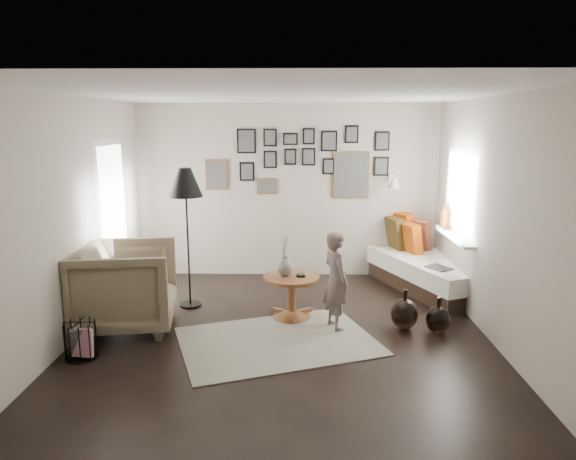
{
  "coord_description": "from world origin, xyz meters",
  "views": [
    {
      "loc": [
        0.16,
        -5.29,
        2.31
      ],
      "look_at": [
        0.05,
        0.5,
        1.1
      ],
      "focal_mm": 32.0,
      "sensor_mm": 36.0,
      "label": 1
    }
  ],
  "objects_px": {
    "floor_lamp": "(186,188)",
    "magazine_basket": "(81,340)",
    "vase": "(285,264)",
    "armchair": "(126,287)",
    "demijohn_small": "(438,320)",
    "pedestal_table": "(292,299)",
    "child": "(336,281)",
    "demijohn_large": "(405,314)",
    "daybed": "(426,266)"
  },
  "relations": [
    {
      "from": "floor_lamp",
      "to": "magazine_basket",
      "type": "bearing_deg",
      "value": -117.26
    },
    {
      "from": "vase",
      "to": "armchair",
      "type": "height_order",
      "value": "vase"
    },
    {
      "from": "demijohn_small",
      "to": "armchair",
      "type": "bearing_deg",
      "value": 178.43
    },
    {
      "from": "pedestal_table",
      "to": "child",
      "type": "relative_size",
      "value": 0.59
    },
    {
      "from": "demijohn_large",
      "to": "demijohn_small",
      "type": "xyz_separation_m",
      "value": [
        0.35,
        -0.12,
        -0.02
      ]
    },
    {
      "from": "vase",
      "to": "demijohn_small",
      "type": "height_order",
      "value": "vase"
    },
    {
      "from": "floor_lamp",
      "to": "demijohn_large",
      "type": "xyz_separation_m",
      "value": [
        2.6,
        -0.7,
        -1.35
      ]
    },
    {
      "from": "pedestal_table",
      "to": "demijohn_small",
      "type": "bearing_deg",
      "value": -14.63
    },
    {
      "from": "armchair",
      "to": "demijohn_large",
      "type": "distance_m",
      "value": 3.18
    },
    {
      "from": "armchair",
      "to": "floor_lamp",
      "type": "height_order",
      "value": "floor_lamp"
    },
    {
      "from": "armchair",
      "to": "demijohn_large",
      "type": "relative_size",
      "value": 2.33
    },
    {
      "from": "demijohn_large",
      "to": "pedestal_table",
      "type": "bearing_deg",
      "value": 166.57
    },
    {
      "from": "armchair",
      "to": "magazine_basket",
      "type": "xyz_separation_m",
      "value": [
        -0.22,
        -0.79,
        -0.3
      ]
    },
    {
      "from": "vase",
      "to": "magazine_basket",
      "type": "bearing_deg",
      "value": -150.42
    },
    {
      "from": "armchair",
      "to": "child",
      "type": "bearing_deg",
      "value": -97.89
    },
    {
      "from": "vase",
      "to": "demijohn_small",
      "type": "bearing_deg",
      "value": -14.6
    },
    {
      "from": "pedestal_table",
      "to": "demijohn_small",
      "type": "distance_m",
      "value": 1.7
    },
    {
      "from": "vase",
      "to": "armchair",
      "type": "bearing_deg",
      "value": -168.91
    },
    {
      "from": "vase",
      "to": "magazine_basket",
      "type": "relative_size",
      "value": 1.26
    },
    {
      "from": "daybed",
      "to": "floor_lamp",
      "type": "bearing_deg",
      "value": 172.2
    },
    {
      "from": "pedestal_table",
      "to": "vase",
      "type": "bearing_deg",
      "value": 165.96
    },
    {
      "from": "daybed",
      "to": "floor_lamp",
      "type": "relative_size",
      "value": 1.24
    },
    {
      "from": "vase",
      "to": "demijohn_small",
      "type": "distance_m",
      "value": 1.85
    },
    {
      "from": "pedestal_table",
      "to": "demijohn_large",
      "type": "height_order",
      "value": "pedestal_table"
    },
    {
      "from": "pedestal_table",
      "to": "floor_lamp",
      "type": "xyz_separation_m",
      "value": [
        -1.31,
        0.39,
        1.29
      ]
    },
    {
      "from": "magazine_basket",
      "to": "demijohn_small",
      "type": "distance_m",
      "value": 3.8
    },
    {
      "from": "vase",
      "to": "floor_lamp",
      "type": "distance_m",
      "value": 1.55
    },
    {
      "from": "magazine_basket",
      "to": "armchair",
      "type": "bearing_deg",
      "value": 74.7
    },
    {
      "from": "pedestal_table",
      "to": "armchair",
      "type": "relative_size",
      "value": 0.62
    },
    {
      "from": "demijohn_large",
      "to": "demijohn_small",
      "type": "bearing_deg",
      "value": -18.92
    },
    {
      "from": "floor_lamp",
      "to": "child",
      "type": "height_order",
      "value": "floor_lamp"
    },
    {
      "from": "pedestal_table",
      "to": "floor_lamp",
      "type": "distance_m",
      "value": 1.88
    },
    {
      "from": "demijohn_small",
      "to": "daybed",
      "type": "bearing_deg",
      "value": 80.97
    },
    {
      "from": "floor_lamp",
      "to": "demijohn_large",
      "type": "bearing_deg",
      "value": -15.07
    },
    {
      "from": "child",
      "to": "demijohn_small",
      "type": "bearing_deg",
      "value": -119.87
    },
    {
      "from": "floor_lamp",
      "to": "pedestal_table",
      "type": "bearing_deg",
      "value": -16.65
    },
    {
      "from": "demijohn_large",
      "to": "magazine_basket",
      "type": "bearing_deg",
      "value": -166.48
    },
    {
      "from": "pedestal_table",
      "to": "child",
      "type": "height_order",
      "value": "child"
    },
    {
      "from": "pedestal_table",
      "to": "floor_lamp",
      "type": "height_order",
      "value": "floor_lamp"
    },
    {
      "from": "floor_lamp",
      "to": "demijohn_large",
      "type": "height_order",
      "value": "floor_lamp"
    },
    {
      "from": "child",
      "to": "pedestal_table",
      "type": "bearing_deg",
      "value": 35.27
    },
    {
      "from": "floor_lamp",
      "to": "child",
      "type": "relative_size",
      "value": 1.57
    },
    {
      "from": "demijohn_large",
      "to": "demijohn_small",
      "type": "distance_m",
      "value": 0.37
    },
    {
      "from": "pedestal_table",
      "to": "magazine_basket",
      "type": "xyz_separation_m",
      "value": [
        -2.09,
        -1.12,
        -0.06
      ]
    },
    {
      "from": "pedestal_table",
      "to": "magazine_basket",
      "type": "bearing_deg",
      "value": -151.79
    },
    {
      "from": "daybed",
      "to": "magazine_basket",
      "type": "distance_m",
      "value": 4.64
    },
    {
      "from": "vase",
      "to": "child",
      "type": "height_order",
      "value": "child"
    },
    {
      "from": "vase",
      "to": "daybed",
      "type": "xyz_separation_m",
      "value": [
        1.99,
        1.22,
        -0.36
      ]
    },
    {
      "from": "pedestal_table",
      "to": "child",
      "type": "distance_m",
      "value": 0.67
    },
    {
      "from": "demijohn_large",
      "to": "demijohn_small",
      "type": "height_order",
      "value": "demijohn_large"
    }
  ]
}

